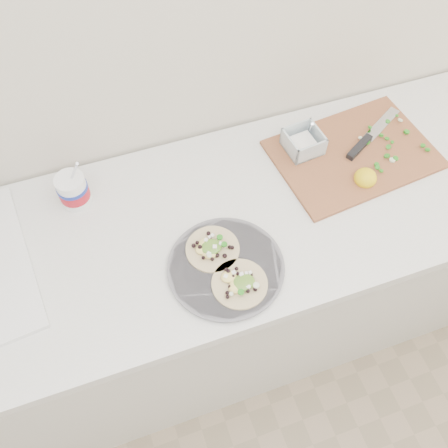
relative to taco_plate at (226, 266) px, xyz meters
name	(u,v)px	position (x,y,z in m)	size (l,w,h in m)	color
counter	(192,294)	(-0.07, 0.17, -0.47)	(2.44, 0.66, 0.90)	silver
taco_plate	(226,266)	(0.00, 0.00, 0.00)	(0.31, 0.31, 0.04)	#5F5D64
tub	(73,188)	(-0.33, 0.35, 0.05)	(0.09, 0.09, 0.20)	white
cutboard	(350,150)	(0.50, 0.26, 0.00)	(0.51, 0.38, 0.07)	brown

